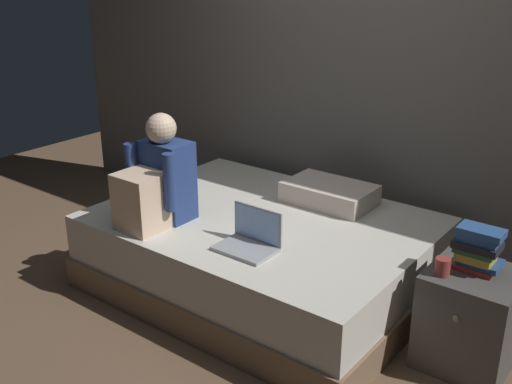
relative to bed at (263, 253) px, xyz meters
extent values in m
plane|color=brown|center=(0.20, -0.30, -0.24)|extent=(8.00, 8.00, 0.00)
cube|color=#605B56|center=(0.20, 0.90, 1.11)|extent=(5.60, 0.10, 2.70)
cube|color=#7A6047|center=(0.00, 0.00, -0.14)|extent=(2.00, 1.50, 0.19)
cube|color=beige|center=(0.00, 0.00, 0.10)|extent=(1.96, 1.46, 0.29)
cube|color=#474442|center=(1.30, 0.02, 0.02)|extent=(0.44, 0.44, 0.52)
sphere|color=gray|center=(1.30, -0.20, 0.14)|extent=(0.04, 0.04, 0.04)
cube|color=navy|center=(-0.46, -0.34, 0.48)|extent=(0.30, 0.20, 0.48)
sphere|color=beige|center=(-0.46, -0.37, 0.81)|extent=(0.18, 0.18, 0.18)
cube|color=beige|center=(-0.46, -0.56, 0.41)|extent=(0.26, 0.24, 0.34)
cylinder|color=navy|center=(-0.62, -0.48, 0.54)|extent=(0.07, 0.07, 0.34)
cylinder|color=navy|center=(-0.30, -0.48, 0.54)|extent=(0.07, 0.07, 0.34)
cube|color=#9EA0A5|center=(0.20, -0.43, 0.25)|extent=(0.32, 0.22, 0.02)
cube|color=#9EA0A5|center=(0.20, -0.31, 0.36)|extent=(0.32, 0.01, 0.20)
cube|color=#8CB2EA|center=(0.20, -0.32, 0.36)|extent=(0.29, 0.00, 0.18)
cube|color=beige|center=(0.20, 0.45, 0.31)|extent=(0.56, 0.36, 0.13)
cube|color=#9E2D28|center=(1.28, 0.06, 0.29)|extent=(0.19, 0.15, 0.03)
cube|color=#284C84|center=(1.30, 0.06, 0.32)|extent=(0.20, 0.15, 0.03)
cube|color=gold|center=(1.28, 0.04, 0.36)|extent=(0.17, 0.13, 0.04)
cube|color=#387042|center=(1.28, 0.04, 0.39)|extent=(0.19, 0.13, 0.03)
cube|color=black|center=(1.28, 0.04, 0.42)|extent=(0.22, 0.15, 0.04)
cube|color=#284C84|center=(1.28, 0.04, 0.46)|extent=(0.19, 0.13, 0.03)
cube|color=#284C84|center=(1.29, 0.04, 0.49)|extent=(0.21, 0.13, 0.04)
cylinder|color=#933833|center=(1.17, -0.10, 0.33)|extent=(0.08, 0.08, 0.09)
camera|label=1|loc=(2.04, -2.74, 1.73)|focal=42.60mm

